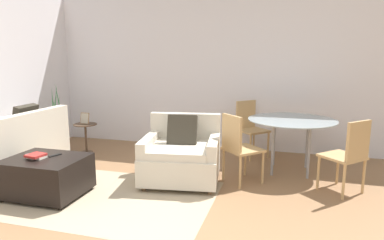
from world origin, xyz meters
The scene contains 15 objects.
wall_back centered at (0.00, 3.46, 1.38)m, with size 12.00×0.06×2.75m.
area_rug centered at (-0.90, 0.90, 0.00)m, with size 2.47×1.66×0.01m.
couch centered at (-2.59, 1.14, 0.31)m, with size 0.85×1.93×0.93m.
armchair centered at (-0.21, 1.67, 0.34)m, with size 1.09×1.04×0.87m.
ottoman centered at (-1.59, 0.77, 0.25)m, with size 0.87×0.70×0.46m.
book_stack centered at (-1.67, 0.72, 0.49)m, with size 0.21×0.20×0.05m.
tv_remote_primary centered at (-1.85, 0.86, 0.46)m, with size 0.10×0.14×0.01m.
tv_remote_secondary centered at (-1.54, 0.88, 0.46)m, with size 0.09×0.16×0.01m.
potted_plant centered at (-2.67, 2.45, 0.25)m, with size 0.34×0.34×1.18m.
side_table centered at (-2.15, 2.47, 0.35)m, with size 0.38×0.38×0.50m.
picture_frame centered at (-2.15, 2.47, 0.60)m, with size 0.16×0.07×0.19m.
dining_table centered at (1.16, 2.42, 0.68)m, with size 1.20×1.20×0.76m.
dining_chair_near_left centered at (0.51, 1.77, 0.52)m, with size 0.59×0.59×0.90m.
dining_chair_near_right centered at (1.81, 1.77, 0.52)m, with size 0.59×0.59×0.90m.
dining_chair_far_left centered at (0.51, 3.07, 0.52)m, with size 0.59×0.59×0.90m.
Camera 1 is at (1.08, -2.44, 1.62)m, focal length 32.00 mm.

